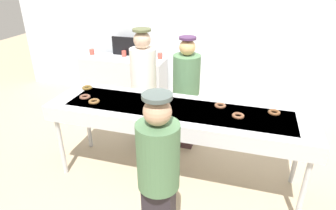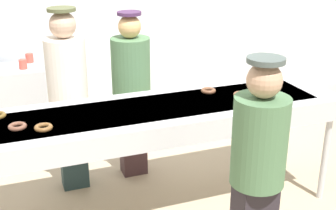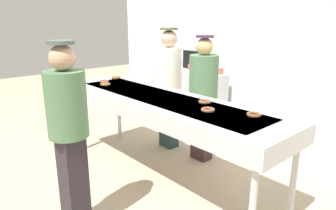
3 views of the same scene
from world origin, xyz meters
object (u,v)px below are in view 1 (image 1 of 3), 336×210
Objects in this scene: worker_baker at (144,81)px; worker_assistant at (186,87)px; customer_waiting at (159,180)px; chocolate_donut_2 at (220,106)px; paper_cup_1 at (92,52)px; menu_display at (126,46)px; paper_cup_0 at (160,56)px; prep_counter at (124,80)px; chocolate_donut_5 at (274,112)px; fryer_conveyor at (177,115)px; chocolate_donut_4 at (87,88)px; chocolate_donut_3 at (85,97)px; paper_cup_2 at (124,54)px; chocolate_donut_1 at (238,116)px; chocolate_donut_0 at (94,101)px; paper_cup_3 at (151,59)px.

worker_assistant is (0.60, 0.05, -0.05)m from worker_baker.
chocolate_donut_2 is at bearing 79.51° from customer_waiting.
menu_display reaches higher than paper_cup_1.
customer_waiting is 2.89× the size of menu_display.
paper_cup_0 is 0.18× the size of menu_display.
customer_waiting is 3.58m from prep_counter.
fryer_conveyor is at bearing -171.07° from chocolate_donut_5.
worker_assistant is (1.20, 0.53, -0.06)m from chocolate_donut_4.
prep_counter is at bearing 138.81° from chocolate_donut_2.
fryer_conveyor is at bearing 2.72° from chocolate_donut_3.
paper_cup_1 is at bearing 117.98° from chocolate_donut_3.
paper_cup_2 is (-0.02, 0.12, 0.49)m from prep_counter.
prep_counter is at bearing -166.52° from paper_cup_0.
worker_baker reaches higher than chocolate_donut_3.
chocolate_donut_2 is at bearing 137.51° from chocolate_donut_1.
fryer_conveyor is 0.69m from chocolate_donut_1.
worker_baker is (0.60, 0.48, -0.02)m from chocolate_donut_4.
fryer_conveyor is at bearing 8.13° from chocolate_donut_0.
chocolate_donut_1 is 1.00× the size of chocolate_donut_2.
prep_counter is at bearing 138.69° from chocolate_donut_1.
fryer_conveyor reaches higher than prep_counter.
prep_counter is 15.13× the size of paper_cup_3.
chocolate_donut_4 is 1.23× the size of paper_cup_0.
chocolate_donut_1 reaches higher than paper_cup_1.
fryer_conveyor is 1.76× the size of worker_baker.
worker_baker is at bearing 17.50° from worker_assistant.
paper_cup_3 is (0.59, -0.08, 0.49)m from prep_counter.
paper_cup_3 is (-2.02, 1.70, -0.07)m from chocolate_donut_5.
paper_cup_2 is (-2.05, 1.90, -0.07)m from chocolate_donut_2.
chocolate_donut_1 is (0.68, -0.03, 0.11)m from fryer_conveyor.
chocolate_donut_0 is 1.26m from worker_assistant.
prep_counter is (-2.03, 1.78, -0.56)m from chocolate_donut_2.
chocolate_donut_4 reaches higher than paper_cup_0.
menu_display is (-1.50, 1.41, 0.11)m from worker_assistant.
paper_cup_2 is 0.15m from menu_display.
chocolate_donut_2 and chocolate_donut_5 have the same top height.
worker_baker is 2.96× the size of menu_display.
menu_display reaches higher than chocolate_donut_5.
chocolate_donut_2 is 1.00× the size of chocolate_donut_3.
paper_cup_0 is at bearing 134.77° from chocolate_donut_5.
paper_cup_2 is (-0.32, 1.85, -0.07)m from chocolate_donut_4.
chocolate_donut_4 reaches higher than paper_cup_1.
chocolate_donut_1 is (1.65, 0.11, 0.00)m from chocolate_donut_0.
paper_cup_0 is at bearing 69.85° from paper_cup_3.
menu_display is at bearing 100.91° from chocolate_donut_3.
worker_baker reaches higher than fryer_conveyor.
worker_assistant is at bearing -41.13° from paper_cup_2.
chocolate_donut_3 is 0.89m from worker_baker.
menu_display is (-1.73, 3.31, 0.12)m from customer_waiting.
fryer_conveyor is at bearing -52.51° from paper_cup_2.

